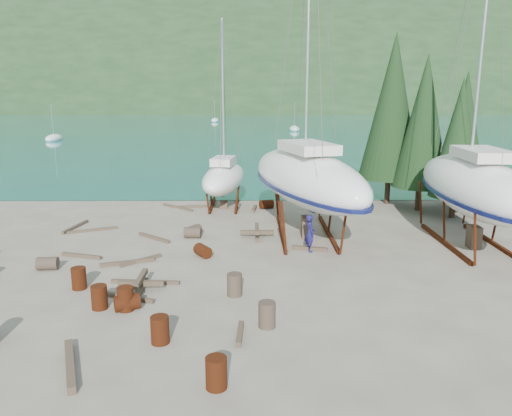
{
  "coord_description": "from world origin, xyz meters",
  "views": [
    {
      "loc": [
        1.56,
        -20.01,
        7.66
      ],
      "look_at": [
        1.75,
        3.0,
        2.27
      ],
      "focal_mm": 35.0,
      "sensor_mm": 36.0,
      "label": 1
    }
  ],
  "objects_px": {
    "large_sailboat_far": "(474,185)",
    "worker": "(310,233)",
    "large_sailboat_near": "(306,177)",
    "small_sailboat_shore": "(224,178)"
  },
  "relations": [
    {
      "from": "large_sailboat_far",
      "to": "worker",
      "type": "distance_m",
      "value": 8.63
    },
    {
      "from": "large_sailboat_near",
      "to": "large_sailboat_far",
      "type": "distance_m",
      "value": 8.41
    },
    {
      "from": "small_sailboat_shore",
      "to": "worker",
      "type": "relative_size",
      "value": 6.61
    },
    {
      "from": "large_sailboat_near",
      "to": "worker",
      "type": "bearing_deg",
      "value": -108.41
    },
    {
      "from": "small_sailboat_shore",
      "to": "worker",
      "type": "bearing_deg",
      "value": -55.41
    },
    {
      "from": "small_sailboat_shore",
      "to": "worker",
      "type": "xyz_separation_m",
      "value": [
        4.71,
        -9.71,
        -1.09
      ]
    },
    {
      "from": "large_sailboat_near",
      "to": "small_sailboat_shore",
      "type": "distance_m",
      "value": 8.4
    },
    {
      "from": "worker",
      "to": "small_sailboat_shore",
      "type": "bearing_deg",
      "value": 13.26
    },
    {
      "from": "large_sailboat_far",
      "to": "worker",
      "type": "relative_size",
      "value": 10.29
    },
    {
      "from": "large_sailboat_near",
      "to": "large_sailboat_far",
      "type": "height_order",
      "value": "large_sailboat_near"
    }
  ]
}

